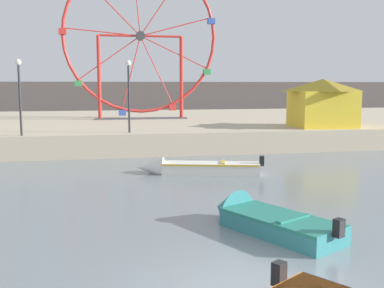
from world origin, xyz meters
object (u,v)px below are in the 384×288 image
promenade_lamp_far (19,86)px  ferris_wheel_red_frame (140,39)px  motorboat_white_red_stripe (193,168)px  carnival_booth_yellow_awning (323,102)px  promenade_lamp_near (129,86)px  motorboat_teal_painted (260,219)px

promenade_lamp_far → ferris_wheel_red_frame: bearing=56.4°
motorboat_white_red_stripe → promenade_lamp_far: size_ratio=1.41×
motorboat_white_red_stripe → ferris_wheel_red_frame: 18.21m
carnival_booth_yellow_awning → promenade_lamp_near: promenade_lamp_near is taller
carnival_booth_yellow_awning → promenade_lamp_far: size_ratio=1.03×
motorboat_white_red_stripe → ferris_wheel_red_frame: (-0.90, 16.66, 7.29)m
ferris_wheel_red_frame → carnival_booth_yellow_awning: (10.88, -9.24, -4.67)m
ferris_wheel_red_frame → promenade_lamp_near: ferris_wheel_red_frame is taller
ferris_wheel_red_frame → motorboat_white_red_stripe: bearing=-86.9°
motorboat_teal_painted → promenade_lamp_far: (-8.55, 13.84, 3.65)m
motorboat_white_red_stripe → carnival_booth_yellow_awning: bearing=-128.6°
motorboat_teal_painted → motorboat_white_red_stripe: bearing=-25.5°
ferris_wheel_red_frame → promenade_lamp_far: (-7.32, -11.04, -3.64)m
promenade_lamp_near → motorboat_teal_painted: bearing=-79.1°
motorboat_teal_painted → carnival_booth_yellow_awning: size_ratio=1.04×
motorboat_white_red_stripe → promenade_lamp_near: (-2.46, 6.20, 3.67)m
motorboat_white_red_stripe → promenade_lamp_near: bearing=-53.6°
motorboat_white_red_stripe → motorboat_teal_painted: 8.23m
promenade_lamp_near → promenade_lamp_far: promenade_lamp_near is taller
promenade_lamp_far → motorboat_teal_painted: bearing=-58.3°
motorboat_white_red_stripe → motorboat_teal_painted: (0.32, -8.23, 0.00)m
motorboat_teal_painted → ferris_wheel_red_frame: bearing=-24.9°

